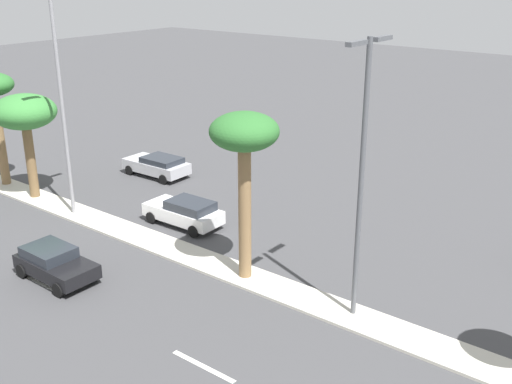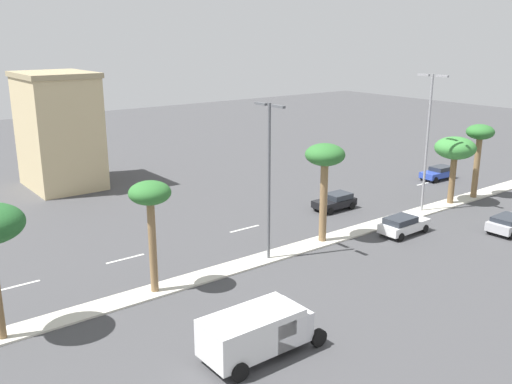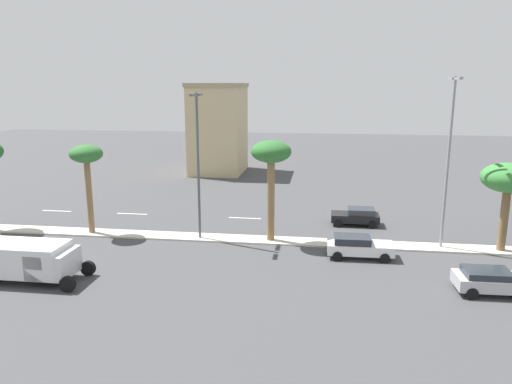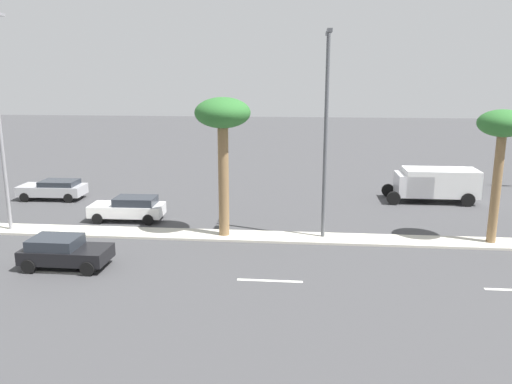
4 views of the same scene
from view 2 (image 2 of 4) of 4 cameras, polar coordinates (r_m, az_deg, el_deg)
The scene contains 19 objects.
ground_plane at distance 46.04m, azimuth 11.64°, elevation -3.53°, with size 160.00×160.00×0.00m, color #424244.
median_curb at distance 54.38m, azimuth 19.25°, elevation -1.03°, with size 1.80×97.89×0.12m, color beige.
lane_stripe_leading at distance 37.96m, azimuth -23.16°, elevation -8.79°, with size 0.20×2.80×0.01m, color silver.
lane_stripe_right at distance 39.99m, azimuth -13.14°, elevation -6.62°, with size 0.20×2.80×0.01m, color silver.
lane_stripe_front at distance 44.75m, azimuth -1.16°, elevation -3.75°, with size 0.20×2.80×0.01m, color silver.
lane_stripe_outboard at distance 50.73m, azimuth 7.65°, elevation -1.51°, with size 0.20×2.80×0.01m, color silver.
lane_stripe_left at distance 60.87m, azimuth 16.86°, elevation 0.87°, with size 0.20×2.80×0.01m, color silver.
commercial_building at distance 59.26m, azimuth -19.40°, elevation 5.93°, with size 8.60×6.70×11.43m.
palm_tree_outboard at distance 32.64m, azimuth -10.71°, elevation -0.79°, with size 2.45×2.45×6.79m.
palm_tree_rear at distance 40.51m, azimuth 7.01°, elevation 3.20°, with size 2.88×2.88×7.33m.
palm_tree_left at distance 52.96m, azimuth 19.59°, elevation 4.09°, with size 3.60×3.60×6.07m.
palm_tree_near at distance 55.59m, azimuth 21.79°, elevation 5.14°, with size 2.52×2.52×6.89m.
street_lamp_right at distance 36.92m, azimuth 1.34°, elevation 2.18°, with size 2.90×0.24×10.62m.
street_lamp_near at distance 49.53m, azimuth 17.07°, elevation 5.66°, with size 2.90×0.24×11.72m.
sedan_blue_rear at distance 62.73m, azimuth 18.06°, elevation 1.89°, with size 1.96×4.07×1.37m.
sedan_white_leading at distance 44.80m, azimuth 14.75°, elevation -3.22°, with size 2.00×4.37×1.46m.
sedan_silver_trailing at distance 48.15m, azimuth 24.46°, elevation -2.86°, with size 2.17×4.48×1.36m.
sedan_black_front at distance 49.90m, azimuth 8.07°, elevation -0.92°, with size 2.00×3.87×1.41m.
box_truck at distance 27.68m, azimuth 0.40°, elevation -13.84°, with size 2.68×6.14×2.28m.
Camera 2 is at (28.21, 4.91, 14.97)m, focal length 39.35 mm.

